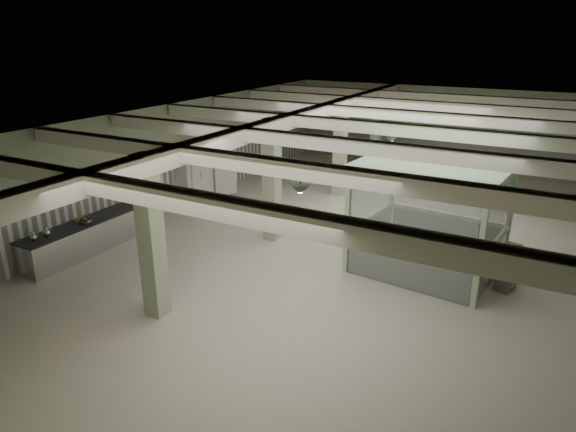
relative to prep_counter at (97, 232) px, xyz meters
The scene contains 30 objects.
floor 7.70m from the prep_counter, 31.66° to the left, with size 20.00×20.00×0.00m, color beige.
ceiling 8.30m from the prep_counter, 31.66° to the left, with size 14.00×20.00×0.02m, color silver.
wall_back 15.54m from the prep_counter, 65.01° to the left, with size 14.00×0.02×3.60m, color #AABE98.
wall_front 8.95m from the prep_counter, 42.38° to the right, with size 14.00×0.02×3.60m, color #AABE98.
wall_left 4.27m from the prep_counter, 96.51° to the left, with size 0.02×20.00×3.60m, color #AABE98.
wainscot_left 4.07m from the prep_counter, 96.16° to the left, with size 0.05×19.90×1.50m, color white.
wainscot_back 15.46m from the prep_counter, 64.97° to the left, with size 13.90×0.05×1.50m, color white.
girder 6.41m from the prep_counter, 44.95° to the left, with size 0.45×19.90×0.40m, color white.
beam_a 7.97m from the prep_counter, 27.93° to the right, with size 13.90×0.35×0.32m, color white.
beam_b 7.24m from the prep_counter, ahead, with size 13.90×0.35×0.32m, color white.
beam_c 7.34m from the prep_counter, 13.19° to the left, with size 13.90×0.35×0.32m, color white.
beam_d 8.23m from the prep_counter, 31.66° to the left, with size 13.90×0.35×0.32m, color white.
beam_e 9.71m from the prep_counter, 44.97° to the left, with size 13.90×0.35×0.32m, color white.
beam_f 11.54m from the prep_counter, 54.10° to the left, with size 13.90×0.35×0.32m, color white.
beam_g 13.58m from the prep_counter, 60.44° to the left, with size 13.90×0.35×0.32m, color white.
column_a 4.69m from the prep_counter, 25.96° to the right, with size 0.42×0.42×3.60m, color #A4B491.
column_b 5.23m from the prep_counter, 36.90° to the left, with size 0.42×0.42×3.60m, color #A4B491.
column_c 9.09m from the prep_counter, 63.30° to the left, with size 0.42×0.42×3.60m, color #A4B491.
column_d 12.76m from the prep_counter, 71.44° to the left, with size 0.42×0.42×3.60m, color #A4B491.
pendant_front 7.56m from the prep_counter, ahead, with size 0.44×0.44×0.22m, color #2E3C2D.
pendant_mid 8.76m from the prep_counter, 32.78° to the left, with size 0.44×0.44×0.22m, color #2E3C2D.
pendant_back 12.13m from the prep_counter, 53.55° to the left, with size 0.44×0.44×0.22m, color #2E3C2D.
prep_counter is the anchor object (origin of this frame).
pitcher_near 2.03m from the prep_counter, 89.40° to the right, with size 0.18×0.21×0.26m, color #ADAEB2, non-canonical shape.
pitcher_far 1.70m from the prep_counter, 87.86° to the right, with size 0.19×0.22×0.29m, color #ADAEB2, non-canonical shape.
veg_colander 0.64m from the prep_counter, 83.31° to the right, with size 0.38×0.38×0.17m, color #424247, non-canonical shape.
orange_bowl 0.66m from the prep_counter, 103.72° to the right, with size 0.23×0.23×0.08m, color #B2B2B7.
walkin_cooler 5.07m from the prep_counter, 90.95° to the left, with size 0.97×2.31×2.12m.
guard_booth 9.30m from the prep_counter, 20.10° to the left, with size 3.81×3.32×2.84m.
filing_cabinet 11.02m from the prep_counter, 15.39° to the left, with size 0.37×0.53×1.14m, color #646353.
Camera 1 is at (4.81, -13.35, 5.90)m, focal length 32.00 mm.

